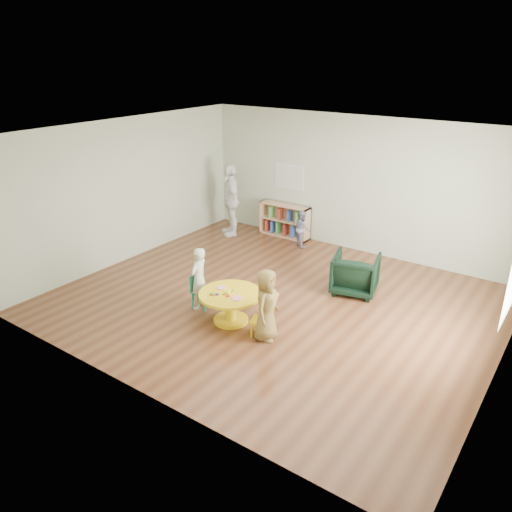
% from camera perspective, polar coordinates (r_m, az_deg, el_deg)
% --- Properties ---
extents(room, '(7.10, 7.00, 2.80)m').
position_cam_1_polar(room, '(7.83, 2.48, 7.11)').
color(room, '#562F1B').
rests_on(room, ground).
extents(activity_table, '(0.99, 0.99, 0.54)m').
position_cam_1_polar(activity_table, '(7.80, -2.93, -5.25)').
color(activity_table, yellow).
rests_on(activity_table, ground).
extents(kid_chair_left, '(0.32, 0.32, 0.57)m').
position_cam_1_polar(kid_chair_left, '(8.30, -6.31, -3.83)').
color(kid_chair_left, '#198C60').
rests_on(kid_chair_left, ground).
extents(kid_chair_right, '(0.34, 0.34, 0.50)m').
position_cam_1_polar(kid_chair_right, '(7.45, 0.79, -7.28)').
color(kid_chair_right, yellow).
rests_on(kid_chair_right, ground).
extents(bookshelf, '(1.20, 0.30, 0.75)m').
position_cam_1_polar(bookshelf, '(11.42, 3.32, 4.10)').
color(bookshelf, tan).
rests_on(bookshelf, ground).
extents(alphabet_poster, '(0.74, 0.01, 0.54)m').
position_cam_1_polar(alphabet_poster, '(11.24, 3.83, 9.01)').
color(alphabet_poster, white).
rests_on(alphabet_poster, ground).
extents(armchair, '(0.92, 0.94, 0.71)m').
position_cam_1_polar(armchair, '(8.88, 11.28, -2.00)').
color(armchair, black).
rests_on(armchair, ground).
extents(child_left, '(0.31, 0.42, 1.06)m').
position_cam_1_polar(child_left, '(8.16, -6.56, -2.59)').
color(child_left, silver).
rests_on(child_left, ground).
extents(child_right, '(0.46, 0.60, 1.10)m').
position_cam_1_polar(child_right, '(7.26, 1.20, -5.61)').
color(child_right, gold).
rests_on(child_right, ground).
extents(toddler, '(0.49, 0.46, 0.80)m').
position_cam_1_polar(toddler, '(10.81, 5.27, 3.17)').
color(toddler, '#1B1B43').
rests_on(toddler, ground).
extents(adult_caretaker, '(1.00, 0.92, 1.64)m').
position_cam_1_polar(adult_caretaker, '(11.37, -2.91, 6.44)').
color(adult_caretaker, white).
rests_on(adult_caretaker, ground).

